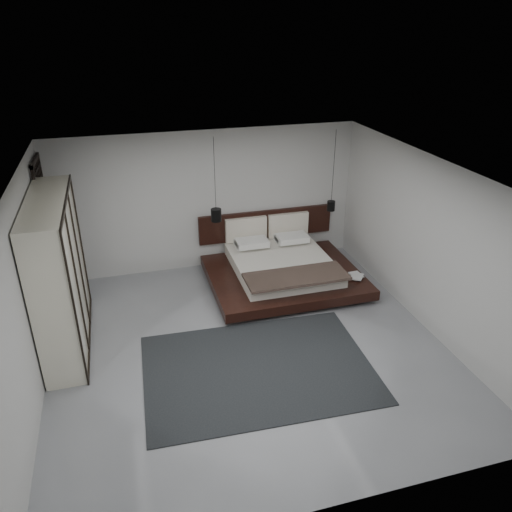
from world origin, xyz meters
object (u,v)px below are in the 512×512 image
object	(u,v)px
wardrobe	(59,275)
lattice_screen	(48,232)
bed	(282,268)
pendant_right	(331,205)
rug	(258,368)
pendant_left	(216,215)

from	to	relation	value
wardrobe	lattice_screen	bearing A→B (deg)	99.46
lattice_screen	bed	world-z (taller)	lattice_screen
bed	wardrobe	world-z (taller)	wardrobe
lattice_screen	wardrobe	size ratio (longest dim) A/B	1.07
pendant_right	rug	bearing A→B (deg)	-128.79
bed	wardrobe	size ratio (longest dim) A/B	1.17
pendant_left	pendant_right	distance (m)	2.33
lattice_screen	rug	world-z (taller)	lattice_screen
pendant_right	wardrobe	world-z (taller)	pendant_right
pendant_left	rug	size ratio (longest dim) A/B	0.48
lattice_screen	wardrobe	distance (m)	1.54
pendant_left	rug	world-z (taller)	pendant_left
rug	bed	bearing A→B (deg)	64.35
pendant_left	wardrobe	world-z (taller)	pendant_left
lattice_screen	bed	size ratio (longest dim) A/B	0.91
lattice_screen	pendant_left	size ratio (longest dim) A/B	1.64
bed	pendant_right	bearing A→B (deg)	21.25
pendant_right	rug	xyz separation A→B (m)	(-2.36, -2.94, -1.29)
bed	wardrobe	distance (m)	4.10
pendant_right	wardrobe	xyz separation A→B (m)	(-5.05, -1.42, -0.11)
lattice_screen	pendant_left	world-z (taller)	pendant_left
bed	wardrobe	xyz separation A→B (m)	(-3.89, -0.97, 0.90)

